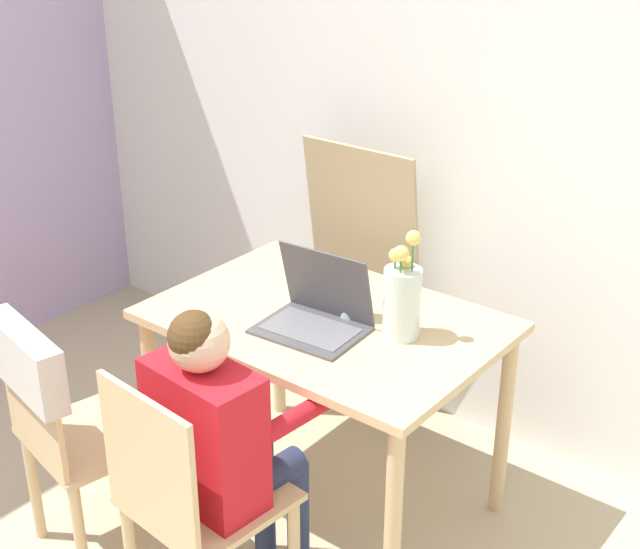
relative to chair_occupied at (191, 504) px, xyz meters
The scene contains 9 objects.
wall_back 1.68m from the chair_occupied, 82.07° to the left, with size 6.40×0.05×2.50m.
dining_table 0.72m from the chair_occupied, 95.25° to the left, with size 1.11×0.77×0.73m.
chair_occupied is the anchor object (origin of this frame).
chair_spare 0.54m from the chair_occupied, behind, with size 0.48×0.50×0.87m.
person_seated 0.22m from the chair_occupied, 85.07° to the left, with size 0.38×0.45×1.03m.
laptop 0.71m from the chair_occupied, 93.89° to the left, with size 0.34×0.27×0.25m.
flower_vase 0.87m from the chair_occupied, 74.97° to the left, with size 0.12×0.12×0.36m.
water_bottle 0.83m from the chair_occupied, 89.73° to the left, with size 0.07×0.07×0.19m.
cardboard_panel 1.38m from the chair_occupied, 104.96° to the left, with size 0.51×0.17×1.12m.
Camera 1 is at (1.32, -0.58, 2.07)m, focal length 50.00 mm.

